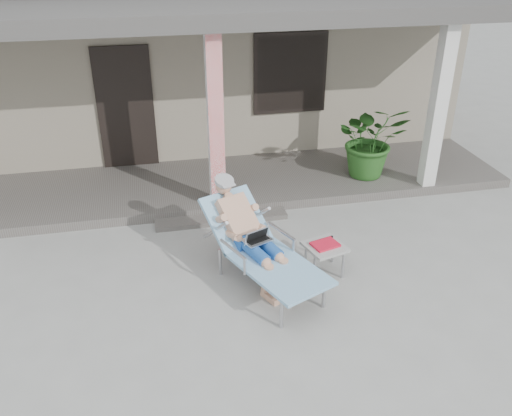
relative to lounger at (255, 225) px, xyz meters
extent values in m
plane|color=#9E9E99|center=(-0.20, -0.30, -0.78)|extent=(60.00, 60.00, 0.00)
cube|color=gray|center=(-0.20, 6.20, 0.72)|extent=(10.00, 5.00, 3.00)
cube|color=black|center=(-1.50, 3.67, 0.42)|extent=(0.95, 0.06, 2.10)
cube|color=black|center=(1.40, 3.67, 0.87)|extent=(1.20, 0.06, 1.30)
cube|color=black|center=(1.40, 3.66, 0.87)|extent=(1.32, 0.05, 1.42)
cube|color=#605B56|center=(-0.20, 2.70, -0.70)|extent=(10.00, 2.00, 0.15)
cube|color=red|center=(-0.20, 1.85, 0.68)|extent=(0.22, 0.22, 2.61)
cube|color=silver|center=(3.30, 1.85, 0.68)|extent=(0.22, 0.22, 2.61)
cube|color=#474442|center=(-0.20, 2.70, 2.10)|extent=(10.00, 2.30, 0.24)
cube|color=#605B56|center=(-0.20, 1.55, -0.74)|extent=(2.00, 0.30, 0.07)
cylinder|color=#B7B7BC|center=(0.09, -1.00, -0.59)|extent=(0.04, 0.04, 0.38)
cylinder|color=#B7B7BC|center=(0.67, -0.74, -0.59)|extent=(0.04, 0.04, 0.38)
cylinder|color=#B7B7BC|center=(-0.42, 0.17, -0.59)|extent=(0.04, 0.04, 0.38)
cylinder|color=#B7B7BC|center=(0.16, 0.43, -0.59)|extent=(0.04, 0.04, 0.38)
cube|color=#B7B7BC|center=(0.19, -0.44, -0.39)|extent=(1.07, 1.39, 0.03)
cube|color=#8BBCD7|center=(0.19, -0.44, -0.36)|extent=(1.18, 1.46, 0.04)
cube|color=#B7B7BC|center=(-0.17, 0.39, -0.15)|extent=(0.81, 0.79, 0.50)
cube|color=#8BBCD7|center=(-0.17, 0.39, -0.12)|extent=(0.93, 0.90, 0.57)
cylinder|color=#A4A3A6|center=(-0.28, 0.65, 0.33)|extent=(0.33, 0.33, 0.13)
cube|color=silver|center=(0.02, -0.04, -0.19)|extent=(0.40, 0.35, 0.24)
cube|color=#A0A09C|center=(0.90, -0.04, -0.40)|extent=(0.58, 0.58, 0.04)
cylinder|color=#B7B7BC|center=(0.71, -0.23, -0.60)|extent=(0.03, 0.03, 0.36)
cylinder|color=#B7B7BC|center=(1.09, -0.23, -0.60)|extent=(0.03, 0.03, 0.36)
cylinder|color=#B7B7BC|center=(0.71, 0.15, -0.60)|extent=(0.03, 0.03, 0.36)
cylinder|color=#B7B7BC|center=(1.09, 0.15, -0.60)|extent=(0.03, 0.03, 0.36)
cube|color=red|center=(0.90, -0.04, -0.37)|extent=(0.38, 0.33, 0.03)
cube|color=black|center=(0.90, 0.08, -0.37)|extent=(0.32, 0.11, 0.03)
imported|color=#26591E|center=(2.49, 2.39, 0.01)|extent=(1.31, 1.19, 1.29)
camera|label=1|loc=(-1.16, -5.58, 3.27)|focal=38.00mm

